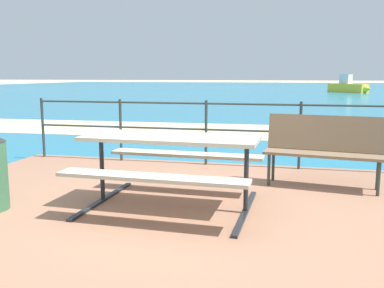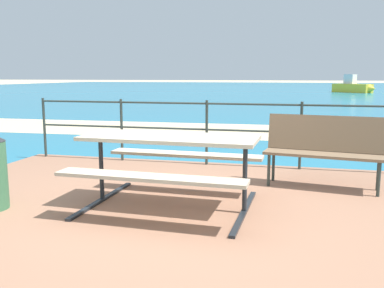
% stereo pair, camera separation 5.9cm
% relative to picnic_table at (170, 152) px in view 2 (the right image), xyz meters
% --- Properties ---
extents(ground_plane, '(240.00, 240.00, 0.00)m').
position_rel_picnic_table_xyz_m(ground_plane, '(-0.06, -0.13, -0.67)').
color(ground_plane, beige).
extents(patio_paving, '(6.40, 5.20, 0.06)m').
position_rel_picnic_table_xyz_m(patio_paving, '(-0.06, -0.13, -0.64)').
color(patio_paving, '#996B51').
rests_on(patio_paving, ground).
extents(sea_water, '(90.00, 90.00, 0.01)m').
position_rel_picnic_table_xyz_m(sea_water, '(-0.06, 39.87, -0.67)').
color(sea_water, teal).
rests_on(sea_water, ground).
extents(beach_strip, '(54.06, 4.50, 0.01)m').
position_rel_picnic_table_xyz_m(beach_strip, '(-0.06, 6.96, -0.67)').
color(beach_strip, beige).
rests_on(beach_strip, ground).
extents(picnic_table, '(1.95, 1.55, 0.79)m').
position_rel_picnic_table_xyz_m(picnic_table, '(0.00, 0.00, 0.00)').
color(picnic_table, '#BCAD93').
rests_on(picnic_table, patio_paving).
extents(park_bench, '(1.53, 0.64, 0.93)m').
position_rel_picnic_table_xyz_m(park_bench, '(1.70, 1.30, -0.07)').
color(park_bench, '#7A6047').
rests_on(park_bench, patio_paving).
extents(railing_fence, '(5.94, 0.04, 1.05)m').
position_rel_picnic_table_xyz_m(railing_fence, '(-0.06, 2.29, 0.05)').
color(railing_fence, '#2D3833').
rests_on(railing_fence, patio_paving).
extents(boat_mid, '(3.50, 3.19, 1.57)m').
position_rel_picnic_table_xyz_m(boat_mid, '(6.27, 34.76, -0.19)').
color(boat_mid, yellow).
rests_on(boat_mid, sea_water).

